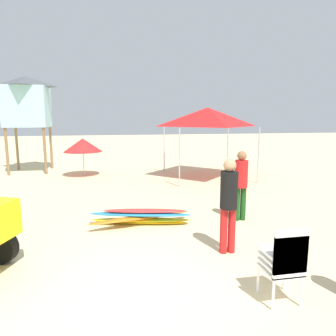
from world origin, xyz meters
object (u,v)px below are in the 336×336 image
(surfboard_pile, at_px, (141,217))
(popup_canopy, at_px, (208,117))
(lifeguard_near_right, at_px, (229,199))
(stacked_plastic_chairs, at_px, (285,259))
(lifeguard_tower, at_px, (27,102))
(lifeguard_near_center, at_px, (241,181))
(beach_umbrella_mid, at_px, (83,145))

(surfboard_pile, relative_size, popup_canopy, 0.79)
(lifeguard_near_right, bearing_deg, stacked_plastic_chairs, -85.44)
(lifeguard_near_right, height_order, lifeguard_tower, lifeguard_tower)
(lifeguard_near_center, relative_size, beach_umbrella_mid, 1.06)
(popup_canopy, height_order, lifeguard_tower, lifeguard_tower)
(surfboard_pile, distance_m, lifeguard_near_center, 2.57)
(lifeguard_near_right, distance_m, lifeguard_tower, 11.70)
(stacked_plastic_chairs, height_order, lifeguard_near_right, lifeguard_near_right)
(lifeguard_near_center, height_order, lifeguard_tower, lifeguard_tower)
(popup_canopy, bearing_deg, beach_umbrella_mid, 166.17)
(lifeguard_tower, bearing_deg, beach_umbrella_mid, -32.49)
(surfboard_pile, bearing_deg, popup_canopy, 57.88)
(surfboard_pile, relative_size, lifeguard_near_right, 1.38)
(lifeguard_tower, height_order, beach_umbrella_mid, lifeguard_tower)
(stacked_plastic_chairs, height_order, beach_umbrella_mid, beach_umbrella_mid)
(stacked_plastic_chairs, xyz_separation_m, popup_canopy, (1.79, 8.82, 1.88))
(surfboard_pile, xyz_separation_m, popup_canopy, (3.35, 5.34, 2.34))
(surfboard_pile, height_order, popup_canopy, popup_canopy)
(lifeguard_near_center, bearing_deg, surfboard_pile, 177.52)
(surfboard_pile, height_order, lifeguard_near_right, lifeguard_near_right)
(popup_canopy, bearing_deg, lifeguard_tower, 159.52)
(stacked_plastic_chairs, bearing_deg, surfboard_pile, 114.14)
(popup_canopy, bearing_deg, lifeguard_near_center, -99.53)
(lifeguard_near_center, xyz_separation_m, lifeguard_tower, (-6.70, 8.29, 2.22))
(beach_umbrella_mid, bearing_deg, lifeguard_tower, 147.51)
(stacked_plastic_chairs, distance_m, lifeguard_tower, 13.29)
(lifeguard_near_right, bearing_deg, beach_umbrella_mid, 110.90)
(surfboard_pile, relative_size, lifeguard_tower, 0.57)
(lifeguard_near_center, relative_size, popup_canopy, 0.55)
(popup_canopy, height_order, beach_umbrella_mid, popup_canopy)
(lifeguard_tower, bearing_deg, lifeguard_near_right, -60.33)
(lifeguard_near_right, xyz_separation_m, popup_canopy, (1.92, 7.15, 1.50))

